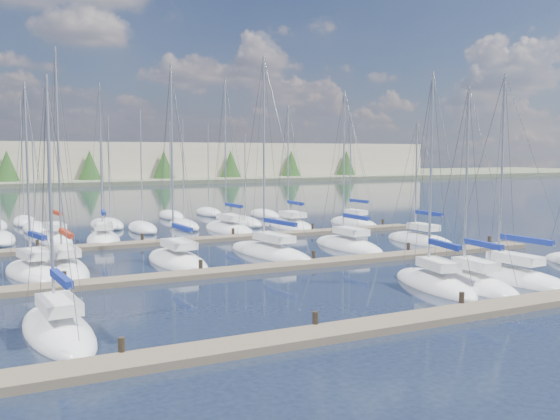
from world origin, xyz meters
name	(u,v)px	position (x,y,z in m)	size (l,w,h in m)	color
ground	(114,212)	(0.00, 60.00, 0.00)	(400.00, 400.00, 0.00)	#1A2335
dock_near	(406,321)	(0.00, 2.01, 0.15)	(44.00, 1.93, 1.10)	#6B5E4C
dock_mid	(266,268)	(0.00, 16.01, 0.15)	(44.00, 1.93, 1.10)	#6B5E4C
dock_far	(193,240)	(0.00, 30.01, 0.15)	(44.00, 1.93, 1.10)	#6B5E4C
sailboat_l	(348,245)	(9.85, 21.61, 0.18)	(2.89, 8.62, 12.98)	white
sailboat_b	(58,331)	(-13.60, 7.28, 0.17)	(3.00, 8.23, 11.31)	white
sailboat_e	(471,284)	(8.01, 6.44, 0.19)	(2.90, 7.44, 11.82)	white
sailboat_i	(64,268)	(-11.37, 21.58, 0.19)	(2.85, 9.14, 14.70)	white
sailboat_n	(54,239)	(-10.24, 35.60, 0.20)	(3.27, 8.17, 14.36)	white
sailboat_f	(509,277)	(11.35, 6.87, 0.18)	(3.03, 9.00, 12.68)	white
sailboat_o	(103,239)	(-6.52, 33.84, 0.19)	(3.75, 7.72, 13.95)	white
sailboat_r	(353,223)	(18.86, 34.40, 0.19)	(2.77, 7.48, 12.22)	white
sailboat_h	(34,272)	(-13.20, 20.99, 0.18)	(4.09, 7.68, 12.42)	white
sailboat_j	(177,260)	(-4.18, 21.07, 0.18)	(3.25, 8.49, 14.04)	white
sailboat_d	(434,284)	(6.18, 7.33, 0.19)	(3.70, 7.89, 12.58)	white
sailboat_m	(420,240)	(16.69, 21.23, 0.18)	(2.75, 7.74, 10.86)	white
sailboat_q	(291,226)	(12.14, 35.46, 0.17)	(3.89, 9.19, 12.87)	white
sailboat_p	(229,229)	(5.52, 35.50, 0.18)	(3.26, 9.16, 15.19)	white
sailboat_k	(270,253)	(2.85, 21.16, 0.18)	(3.91, 10.33, 15.05)	white
distant_boats	(106,224)	(-4.34, 43.76, 0.29)	(36.93, 20.75, 13.30)	#9EA0A5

